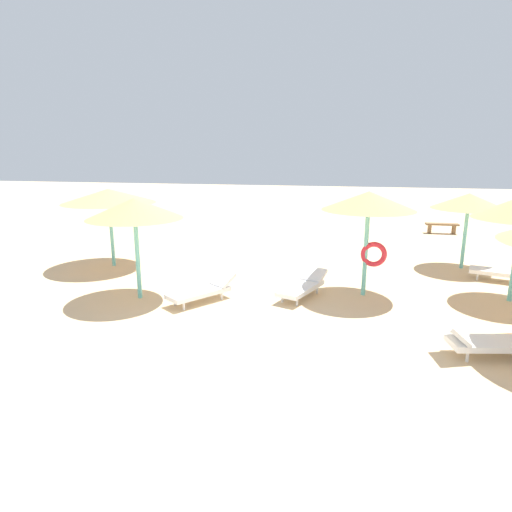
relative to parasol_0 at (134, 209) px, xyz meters
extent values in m
plane|color=#DBBA8C|center=(3.14, -2.47, -2.45)|extent=(80.00, 80.00, 0.00)
cylinder|color=#6BC6BC|center=(0.00, 0.00, -1.30)|extent=(0.12, 0.12, 2.29)
cone|color=tan|center=(0.00, 0.00, 0.01)|extent=(2.52, 2.52, 0.54)
cylinder|color=#6BC6BC|center=(9.41, 4.99, -1.38)|extent=(0.12, 0.12, 2.14)
cone|color=tan|center=(9.41, 4.99, -0.15)|extent=(2.38, 2.38, 0.51)
cylinder|color=#6BC6BC|center=(6.01, 1.45, -1.21)|extent=(0.12, 0.12, 2.48)
cone|color=tan|center=(6.01, 1.45, 0.18)|extent=(2.49, 2.49, 0.50)
torus|color=red|center=(6.23, 1.45, -1.27)|extent=(0.70, 0.15, 0.70)
cylinder|color=#6BC6BC|center=(-2.42, 2.99, -1.31)|extent=(0.12, 0.12, 2.29)
cone|color=tan|center=(-2.42, 2.99, -0.02)|extent=(3.11, 3.11, 0.48)
cube|color=white|center=(1.70, -0.06, -2.17)|extent=(1.53, 1.74, 0.12)
cube|color=white|center=(2.18, 0.58, -1.95)|extent=(0.81, 0.78, 0.38)
cylinder|color=silver|center=(1.89, 0.55, -2.34)|extent=(0.06, 0.06, 0.22)
cylinder|color=silver|center=(2.24, 0.29, -2.34)|extent=(0.06, 0.06, 0.22)
cylinder|color=silver|center=(1.17, -0.41, -2.34)|extent=(0.06, 0.06, 0.22)
cylinder|color=silver|center=(1.52, -0.67, -2.34)|extent=(0.06, 0.06, 0.22)
cube|color=white|center=(10.17, 3.61, -2.17)|extent=(1.81, 1.08, 0.12)
cylinder|color=silver|center=(9.65, 3.98, -2.34)|extent=(0.06, 0.06, 0.22)
cylinder|color=silver|center=(9.53, 3.56, -2.34)|extent=(0.06, 0.06, 0.22)
cube|color=white|center=(8.37, -1.90, -2.17)|extent=(1.79, 0.95, 0.12)
cube|color=white|center=(7.59, -2.05, -1.93)|extent=(0.58, 0.72, 0.42)
cylinder|color=silver|center=(7.82, -2.23, -2.34)|extent=(0.06, 0.06, 0.22)
cylinder|color=silver|center=(7.74, -1.80, -2.34)|extent=(0.06, 0.06, 0.22)
cube|color=white|center=(4.31, 0.85, -2.17)|extent=(1.23, 1.82, 0.12)
cube|color=white|center=(4.61, 1.59, -1.98)|extent=(0.79, 0.73, 0.32)
cylinder|color=silver|center=(4.33, 1.49, -2.34)|extent=(0.06, 0.06, 0.22)
cylinder|color=silver|center=(4.74, 1.32, -2.34)|extent=(0.06, 0.06, 0.22)
cylinder|color=silver|center=(3.88, 0.37, -2.34)|extent=(0.06, 0.06, 0.22)
cylinder|color=silver|center=(4.29, 0.21, -2.34)|extent=(0.06, 0.06, 0.22)
cube|color=brown|center=(10.03, 11.50, -2.00)|extent=(1.50, 0.41, 0.08)
cube|color=brown|center=(9.48, 11.49, -2.24)|extent=(0.12, 0.36, 0.41)
cube|color=brown|center=(10.58, 11.50, -2.24)|extent=(0.12, 0.36, 0.41)
camera|label=1|loc=(5.36, -10.57, 1.54)|focal=30.79mm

